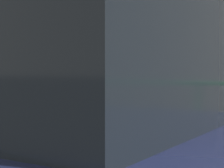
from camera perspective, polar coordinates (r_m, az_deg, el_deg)
The scene contains 4 objects.
parking_meter at distance 3.88m, azimuth 1.80°, elevation -1.55°, with size 0.18×0.19×1.40m.
pedestrian_at_meter at distance 4.26m, azimuth -5.50°, elevation -2.14°, with size 0.61×0.50×1.68m.
parked_sedan_navy at distance 2.35m, azimuth -13.45°, elevation -10.73°, with size 4.62×1.87×1.76m.
background_railing at distance 6.01m, azimuth 13.86°, elevation -2.68°, with size 24.06×0.06×1.11m.
Camera 1 is at (1.75, -2.91, 1.38)m, focal length 62.41 mm.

